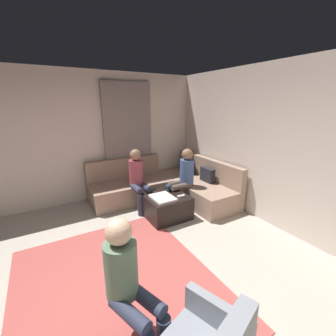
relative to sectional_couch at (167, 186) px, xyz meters
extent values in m
cube|color=#B2A899|center=(2.08, -1.88, -0.33)|extent=(6.00, 6.00, 0.10)
cube|color=beige|center=(2.08, 1.06, 1.07)|extent=(6.00, 0.12, 2.70)
cube|color=beige|center=(-0.86, -1.88, 1.07)|extent=(0.12, 6.00, 2.70)
cube|color=gray|center=(-0.76, -0.58, 0.97)|extent=(0.06, 1.10, 2.50)
cube|color=#AD4C47|center=(1.88, -1.78, -0.27)|extent=(2.60, 2.20, 0.01)
cube|color=#9E7F6B|center=(0.30, 0.53, -0.07)|extent=(2.10, 0.85, 0.42)
cube|color=#9E7F6B|center=(0.30, 0.88, 0.36)|extent=(2.10, 0.14, 0.45)
cube|color=#9E7F6B|center=(-0.32, -0.75, -0.07)|extent=(0.85, 1.70, 0.42)
cube|color=#9E7F6B|center=(-0.68, -0.75, 0.36)|extent=(0.14, 1.70, 0.45)
cube|color=#26262D|center=(-0.20, 0.70, 0.26)|extent=(0.36, 0.12, 0.36)
cube|color=#26262D|center=(0.50, 0.70, 0.26)|extent=(0.36, 0.12, 0.36)
cube|color=black|center=(0.72, -0.45, -0.07)|extent=(0.76, 0.76, 0.42)
cube|color=white|center=(0.82, -0.57, 0.16)|extent=(0.44, 0.36, 0.04)
cylinder|color=#334C72|center=(0.50, -0.27, 0.19)|extent=(0.08, 0.08, 0.10)
cube|color=white|center=(0.90, -0.23, 0.15)|extent=(0.05, 0.15, 0.02)
cube|color=gray|center=(3.07, -1.33, 0.23)|extent=(0.55, 0.26, 0.22)
cylinder|color=brown|center=(0.61, -0.25, -0.07)|extent=(0.12, 0.12, 0.42)
cylinder|color=brown|center=(0.43, -0.25, -0.07)|extent=(0.12, 0.12, 0.42)
cylinder|color=brown|center=(0.61, -0.05, 0.20)|extent=(0.12, 0.40, 0.12)
cylinder|color=brown|center=(0.43, -0.05, 0.20)|extent=(0.12, 0.40, 0.12)
cylinder|color=#3F598C|center=(0.52, 0.15, 0.45)|extent=(0.28, 0.28, 0.50)
sphere|color=#8C664C|center=(0.52, 0.15, 0.81)|extent=(0.22, 0.22, 0.22)
cylinder|color=#2D3347|center=(0.45, -0.66, -0.07)|extent=(0.12, 0.12, 0.42)
cylinder|color=#2D3347|center=(0.45, -0.84, -0.07)|extent=(0.12, 0.12, 0.42)
cylinder|color=#2D3347|center=(0.25, -0.66, 0.20)|extent=(0.40, 0.12, 0.12)
cylinder|color=#2D3347|center=(0.25, -0.84, 0.20)|extent=(0.40, 0.12, 0.12)
cylinder|color=#993F4C|center=(0.05, -0.75, 0.45)|extent=(0.28, 0.28, 0.50)
sphere|color=#8C664C|center=(0.05, -0.75, 0.81)|extent=(0.22, 0.22, 0.22)
cylinder|color=#2D3347|center=(2.63, -1.73, 0.18)|extent=(0.42, 0.25, 0.12)
cylinder|color=#2D3347|center=(2.69, -1.90, 0.18)|extent=(0.42, 0.25, 0.12)
cylinder|color=#597259|center=(2.47, -1.88, 0.43)|extent=(0.28, 0.28, 0.50)
sphere|color=#D8AD8C|center=(2.47, -1.88, 0.79)|extent=(0.22, 0.22, 0.22)
camera|label=1|loc=(4.03, -2.32, 1.78)|focal=23.85mm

